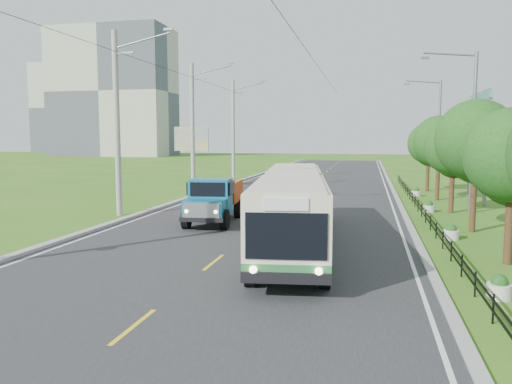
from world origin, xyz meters
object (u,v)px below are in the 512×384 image
(streetlight_mid, at_px, (470,127))
(planter_near, at_px, (451,233))
(pole_mid, at_px, (193,127))
(tree_fifth, at_px, (440,144))
(tree_third, at_px, (476,144))
(billboard_left, at_px, (191,143))
(dump_truck, at_px, (214,197))
(bus, at_px, (292,202))
(planter_front, at_px, (499,288))
(pole_far, at_px, (234,130))
(tree_back, at_px, (429,146))
(tree_fourth, at_px, (454,150))
(planter_far, at_px, (416,193))
(billboard_right, at_px, (479,122))
(pole_near, at_px, (118,123))
(planter_mid, at_px, (429,207))
(streetlight_far, at_px, (437,130))

(streetlight_mid, bearing_deg, planter_near, -104.32)
(pole_mid, relative_size, tree_fifth, 1.72)
(tree_third, relative_size, billboard_left, 1.15)
(dump_truck, bearing_deg, bus, -47.06)
(tree_fifth, distance_m, planter_front, 22.46)
(streetlight_mid, height_order, planter_front, streetlight_mid)
(tree_third, height_order, bus, tree_third)
(pole_far, xyz_separation_m, tree_back, (18.12, -6.86, -1.44))
(pole_far, relative_size, tree_fourth, 1.85)
(planter_far, bearing_deg, billboard_right, -28.39)
(bus, bearing_deg, billboard_right, 51.01)
(pole_near, height_order, streetlight_mid, pole_near)
(pole_far, relative_size, tree_third, 1.67)
(tree_back, bearing_deg, billboard_left, -173.69)
(pole_mid, bearing_deg, dump_truck, -66.14)
(streetlight_mid, xyz_separation_m, planter_near, (-2.04, -8.00, -4.62))
(pole_mid, distance_m, planter_mid, 18.88)
(pole_near, height_order, planter_front, pole_near)
(planter_front, bearing_deg, tree_back, 87.44)
(planter_mid, bearing_deg, tree_third, -77.90)
(planter_front, relative_size, bus, 0.05)
(tree_third, xyz_separation_m, planter_front, (-1.26, -10.14, -3.70))
(streetlight_far, xyz_separation_m, planter_far, (-2.04, -6.00, -4.62))
(tree_third, height_order, tree_back, tree_third)
(tree_fourth, distance_m, billboard_right, 6.59)
(planter_far, bearing_deg, planter_near, -90.00)
(pole_mid, distance_m, tree_third, 22.25)
(billboard_right, height_order, bus, billboard_right)
(pole_near, xyz_separation_m, tree_fourth, (18.12, 5.14, -1.51))
(planter_mid, relative_size, planter_far, 1.00)
(pole_near, height_order, tree_third, pole_near)
(tree_back, bearing_deg, streetlight_mid, -86.30)
(tree_fifth, bearing_deg, dump_truck, -134.90)
(pole_near, relative_size, dump_truck, 1.78)
(tree_back, bearing_deg, pole_near, -136.59)
(planter_near, bearing_deg, planter_front, -90.00)
(tree_back, distance_m, streetlight_mid, 12.23)
(streetlight_far, bearing_deg, planter_front, -93.89)
(tree_fifth, bearing_deg, bus, -114.97)
(planter_mid, bearing_deg, streetlight_mid, 0.00)
(tree_third, height_order, planter_far, tree_third)
(streetlight_mid, xyz_separation_m, planter_far, (-2.04, 8.00, -4.62))
(bus, bearing_deg, streetlight_mid, 43.49)
(pole_mid, height_order, planter_front, pole_mid)
(tree_third, relative_size, tree_fourth, 1.11)
(planter_front, distance_m, planter_far, 24.00)
(pole_near, relative_size, bus, 0.68)
(tree_fourth, bearing_deg, pole_near, -164.16)
(pole_mid, relative_size, billboard_right, 1.37)
(planter_far, height_order, dump_truck, dump_truck)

